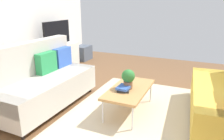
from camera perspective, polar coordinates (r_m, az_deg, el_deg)
The scene contains 14 objects.
ground_plane at distance 3.65m, azimuth 2.65°, elevation -10.70°, with size 7.68×7.68×0.00m, color brown.
area_rug at distance 3.52m, azimuth 7.35°, elevation -11.86°, with size 2.90×2.20×0.01m, color beige.
couch_beige at distance 3.82m, azimuth -17.95°, elevation -2.92°, with size 1.91×0.86×1.10m.
coffee_table at distance 3.45m, azimuth 4.66°, elevation -5.26°, with size 1.10×0.56×0.42m.
tv_console at distance 5.96m, azimuth -14.15°, elevation 3.34°, with size 1.40×0.44×0.64m, color silver.
tv at distance 5.84m, azimuth -14.45°, elevation 9.35°, with size 1.00×0.20×0.64m.
storage_trunk at distance 6.81m, azimuth -7.75°, elevation 4.56°, with size 0.52×0.40×0.44m, color #4C5666.
potted_plant at distance 3.36m, azimuth 4.35°, elevation -2.11°, with size 0.21×0.21×0.31m.
table_book_0 at distance 3.34m, azimuth 3.14°, elevation -5.16°, with size 0.24×0.18×0.03m, color #262626.
table_book_1 at distance 3.33m, azimuth 3.15°, elevation -4.62°, with size 0.24×0.18×0.04m, color #3359B2.
vase_0 at distance 5.48m, azimuth -18.59°, elevation 6.05°, with size 0.13×0.13×0.16m, color #B24C4C.
vase_1 at distance 5.62m, azimuth -17.34°, elevation 6.58°, with size 0.12×0.12×0.19m, color #4C72B2.
bottle_0 at distance 5.69m, azimuth -15.44°, elevation 6.82°, with size 0.05×0.05×0.18m, color purple.
bottle_1 at distance 5.78m, azimuth -14.78°, elevation 6.89°, with size 0.06×0.06×0.16m, color #262626.
Camera 1 is at (-3.00, -1.16, 1.72)m, focal length 34.28 mm.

